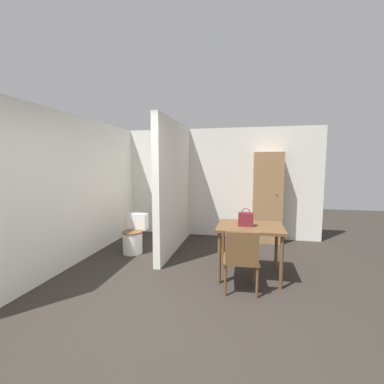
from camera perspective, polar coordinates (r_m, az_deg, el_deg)
ground_plane at (r=3.03m, az=-7.08°, el=-27.59°), size 16.00×16.00×0.00m
wall_back at (r=6.05m, az=4.07°, el=2.06°), size 4.92×0.12×2.50m
wall_left at (r=5.06m, az=-22.45°, el=0.79°), size 0.12×4.54×2.50m
partition_wall at (r=5.05m, az=-3.88°, el=1.24°), size 0.12×2.16×2.50m
dining_table at (r=3.95m, az=12.76°, el=-8.66°), size 0.95×0.77×0.78m
wooden_chair at (r=3.51m, az=10.84°, el=-14.17°), size 0.49×0.49×0.85m
toilet at (r=5.12m, az=-12.76°, el=-9.58°), size 0.39×0.54×0.72m
handbag at (r=3.85m, az=11.85°, el=-5.91°), size 0.21×0.12×0.26m
wooden_cabinet at (r=5.75m, az=16.43°, el=-1.22°), size 0.60×0.43×1.94m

